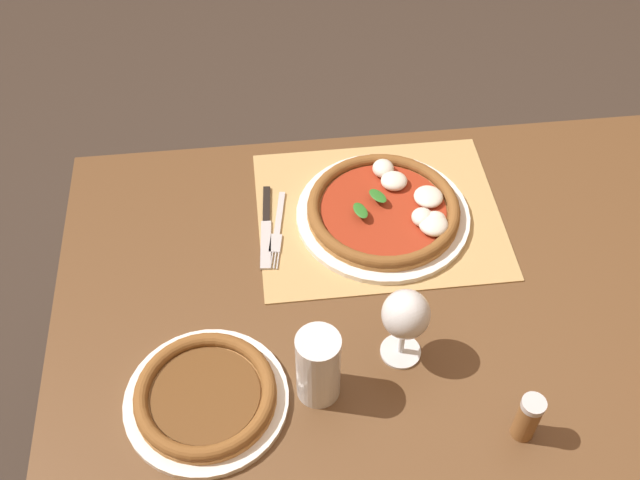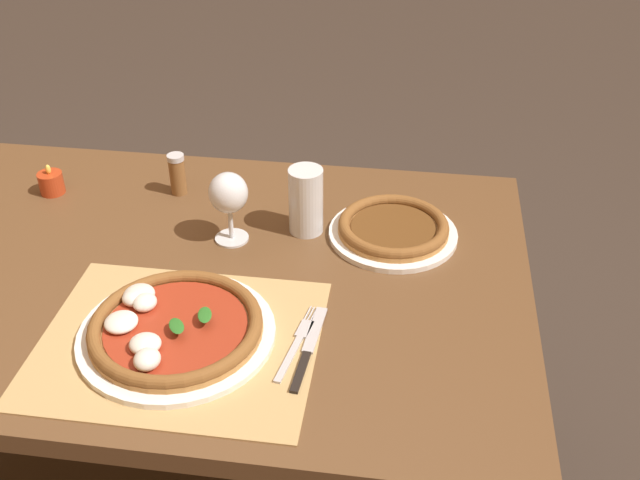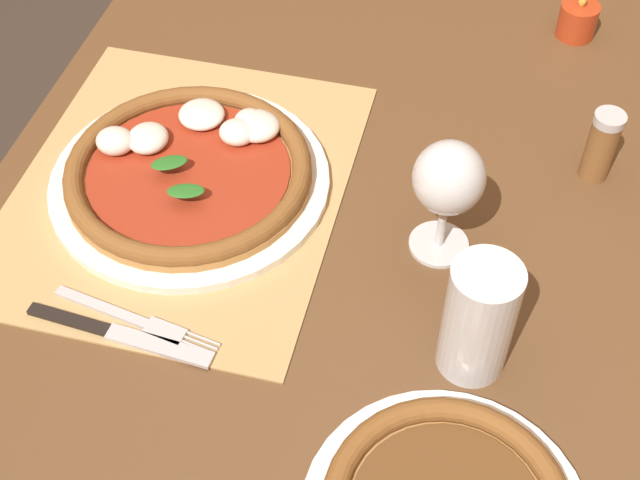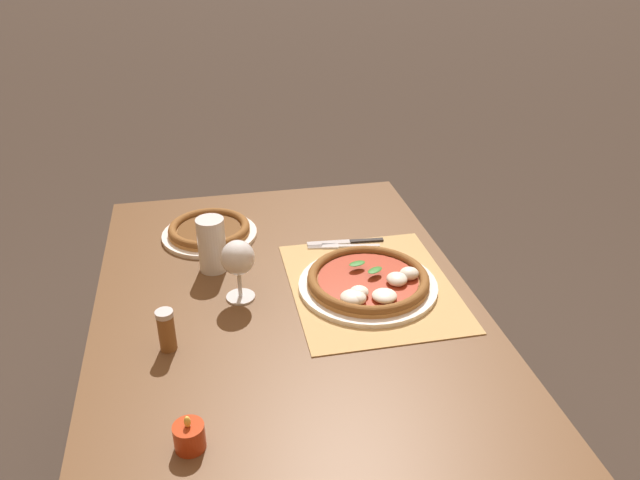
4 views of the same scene
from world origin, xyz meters
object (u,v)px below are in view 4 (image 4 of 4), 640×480
Objects in this scene: pizza_far at (209,231)px; votive_candle at (189,437)px; pepper_shaker at (166,330)px; pint_glass at (212,246)px; knife at (345,242)px; wine_glass at (238,260)px; fork at (343,246)px; pizza_near at (369,282)px.

votive_candle is (-0.78, 0.07, 0.01)m from pizza_far.
pepper_shaker reaches higher than pizza_far.
pepper_shaker is at bearing 160.17° from pint_glass.
knife is at bearing -33.63° from votive_candle.
wine_glass is (-0.33, -0.06, 0.09)m from pizza_far.
wine_glass is at bearing -159.23° from pint_glass.
pizza_far is 0.19m from pint_glass.
pint_glass reaches higher than fork.
pizza_near is at bearing -94.87° from wine_glass.
pint_glass is (-0.18, -0.00, 0.05)m from pizza_far.
fork is at bearing -57.81° from wine_glass.
pizza_near is at bearing -133.96° from pizza_far.
pizza_near is 0.52m from pizza_far.
pint_glass is at bearing -6.93° from votive_candle.
pizza_near is 2.22× the size of wine_glass.
pint_glass reaches higher than pizza_near.
wine_glass reaches higher than pizza_far.
wine_glass is (0.03, 0.31, 0.08)m from pizza_near.
votive_candle is at bearing 146.16° from fork.
pepper_shaker is at bearing 127.95° from knife.
pizza_near reaches higher than pizza_far.
knife is at bearing 0.48° from pizza_near.
pizza_far is at bearing 46.04° from pizza_near.
wine_glass is at bearing 85.13° from pizza_near.
pepper_shaker reaches higher than votive_candle.
wine_glass reaches higher than fork.
pizza_far is 1.25× the size of knife.
pint_glass is at bearing -179.36° from pizza_far.
wine_glass is at bearing -170.04° from pizza_far.
votive_candle is at bearing 164.05° from wine_glass.
pizza_far is (0.36, 0.37, -0.00)m from pizza_near.
pizza_far is at bearing 0.64° from pint_glass.
pint_glass is at bearing 99.62° from knife.
fork is at bearing -83.43° from pint_glass.
pint_glass is 0.73× the size of fork.
knife is at bearing -80.38° from pint_glass.
pepper_shaker is (-0.35, 0.47, 0.04)m from fork.
fork is at bearing 3.41° from pizza_near.
knife is 0.80m from votive_candle.
pint_glass is 0.33m from pepper_shaker.
wine_glass is at bearing 124.05° from knife.
wine_glass is 0.16m from pint_glass.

